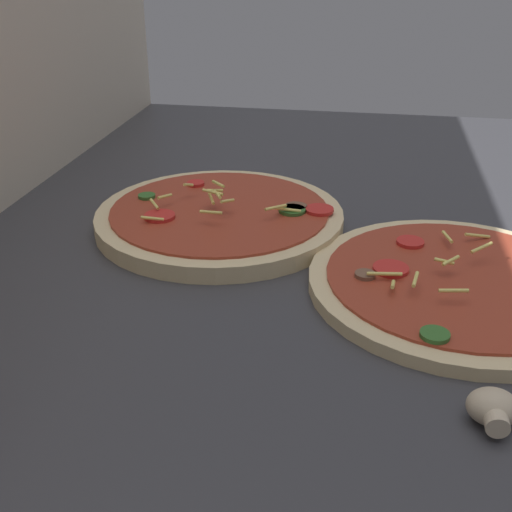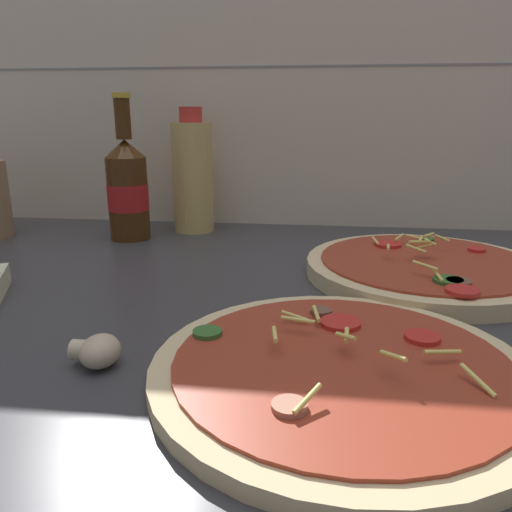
{
  "view_description": "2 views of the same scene",
  "coord_description": "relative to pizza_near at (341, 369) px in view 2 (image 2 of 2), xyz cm",
  "views": [
    {
      "loc": [
        -48.37,
        -0.38,
        33.97
      ],
      "look_at": [
        4.63,
        8.97,
        7.05
      ],
      "focal_mm": 45.0,
      "sensor_mm": 36.0,
      "label": 1
    },
    {
      "loc": [
        7.18,
        -45.15,
        22.3
      ],
      "look_at": [
        0.01,
        12.48,
        5.65
      ],
      "focal_mm": 35.0,
      "sensor_mm": 36.0,
      "label": 2
    }
  ],
  "objects": [
    {
      "name": "counter_slab",
      "position": [
        -9.45,
        10.03,
        -2.04
      ],
      "size": [
        160.0,
        90.0,
        2.5
      ],
      "color": "#38383D",
      "rests_on": "ground"
    },
    {
      "name": "tile_backsplash",
      "position": [
        -9.45,
        55.53,
        26.71
      ],
      "size": [
        160.0,
        1.13,
        60.0
      ],
      "color": "beige",
      "rests_on": "ground"
    },
    {
      "name": "pizza_near",
      "position": [
        0.0,
        0.0,
        0.0
      ],
      "size": [
        29.55,
        29.55,
        3.76
      ],
      "color": "beige",
      "rests_on": "counter_slab"
    },
    {
      "name": "pizza_far",
      "position": [
        11.49,
        26.67,
        0.33
      ],
      "size": [
        29.67,
        29.67,
        5.56
      ],
      "color": "beige",
      "rests_on": "counter_slab"
    },
    {
      "name": "beer_bottle",
      "position": [
        -32.54,
        41.42,
        7.5
      ],
      "size": [
        6.51,
        6.51,
        22.83
      ],
      "color": "#47280F",
      "rests_on": "counter_slab"
    },
    {
      "name": "oil_bottle",
      "position": [
        -23.55,
        48.33,
        8.79
      ],
      "size": [
        6.91,
        6.91,
        20.84
      ],
      "color": "#D6B766",
      "rests_on": "counter_slab"
    },
    {
      "name": "mushroom_left",
      "position": [
        -19.49,
        -0.39,
        0.53
      ],
      "size": [
        3.96,
        3.77,
        2.64
      ],
      "color": "beige",
      "rests_on": "counter_slab"
    }
  ]
}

